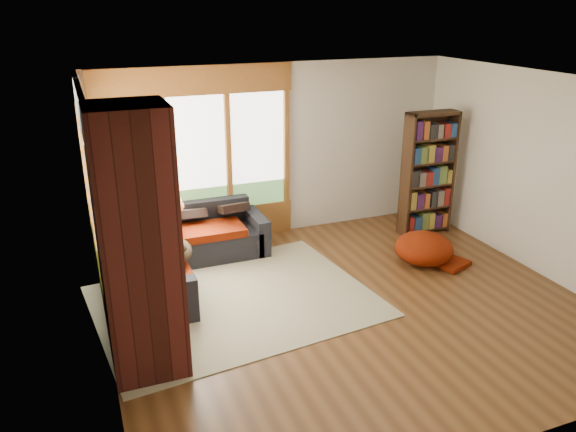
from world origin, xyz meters
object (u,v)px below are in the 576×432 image
object	(u,v)px
sectional_sofa	(160,252)
dog_tan	(154,216)
dog_brindle	(171,238)
bookshelf	(428,174)
brick_chimney	(139,246)
pouf	(424,248)
area_rug	(235,301)

from	to	relation	value
sectional_sofa	dog_tan	bearing A→B (deg)	126.86
dog_brindle	bookshelf	bearing A→B (deg)	-81.86
brick_chimney	sectional_sofa	world-z (taller)	brick_chimney
brick_chimney	pouf	bearing A→B (deg)	14.78
dog_tan	bookshelf	bearing A→B (deg)	-29.18
brick_chimney	dog_tan	xyz separation A→B (m)	(0.42, 2.08, -0.50)
sectional_sofa	dog_brindle	world-z (taller)	dog_brindle
sectional_sofa	bookshelf	bearing A→B (deg)	-2.86
sectional_sofa	bookshelf	distance (m)	4.15
brick_chimney	pouf	size ratio (longest dim) A/B	3.26
sectional_sofa	area_rug	distance (m)	1.36
sectional_sofa	dog_brindle	distance (m)	0.77
area_rug	bookshelf	bearing A→B (deg)	17.34
bookshelf	dog_brindle	distance (m)	4.07
sectional_sofa	dog_tan	world-z (taller)	dog_tan
pouf	area_rug	bearing A→B (deg)	-177.87
dog_tan	dog_brindle	size ratio (longest dim) A/B	1.42
bookshelf	dog_tan	distance (m)	4.12
brick_chimney	dog_tan	bearing A→B (deg)	78.60
area_rug	bookshelf	xyz separation A→B (m)	(3.39, 1.06, 0.94)
sectional_sofa	bookshelf	world-z (taller)	bookshelf
area_rug	pouf	xyz separation A→B (m)	(2.74, 0.10, 0.22)
sectional_sofa	dog_brindle	xyz separation A→B (m)	(0.07, -0.63, 0.44)
bookshelf	dog_brindle	xyz separation A→B (m)	(-4.03, -0.56, -0.21)
sectional_sofa	area_rug	world-z (taller)	sectional_sofa
brick_chimney	sectional_sofa	size ratio (longest dim) A/B	1.18
bookshelf	dog_tan	size ratio (longest dim) A/B	1.79
bookshelf	dog_tan	world-z (taller)	bookshelf
brick_chimney	dog_brindle	world-z (taller)	brick_chimney
area_rug	brick_chimney	bearing A→B (deg)	-141.17
bookshelf	dog_tan	bearing A→B (deg)	178.64
bookshelf	brick_chimney	bearing A→B (deg)	-156.41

